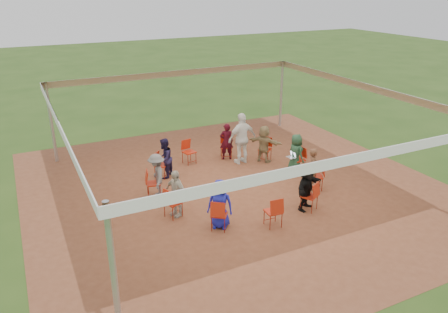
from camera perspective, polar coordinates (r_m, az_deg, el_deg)
name	(u,v)px	position (r m, az deg, el deg)	size (l,w,h in m)	color
ground	(235,187)	(14.47, 1.40, -4.07)	(80.00, 80.00, 0.00)	#2C4A17
dirt_patch	(235,187)	(14.47, 1.40, -4.05)	(13.00, 13.00, 0.00)	brown
tent	(235,119)	(13.60, 1.49, 4.96)	(10.33, 10.33, 3.00)	#B2B2B7
chair_0	(298,160)	(15.73, 9.64, -0.40)	(0.42, 0.44, 0.90)	#B7250E
chair_1	(265,149)	(16.53, 5.38, 0.93)	(0.42, 0.44, 0.90)	#B7250E
chair_2	(226,147)	(16.71, 0.28, 1.27)	(0.42, 0.44, 0.90)	#B7250E
chair_3	(189,152)	(16.23, -4.58, 0.56)	(0.42, 0.44, 0.90)	#B7250E
chair_4	(162,165)	(15.20, -8.14, -1.11)	(0.42, 0.44, 0.90)	#B7250E
chair_5	(153,183)	(13.87, -9.20, -3.50)	(0.42, 0.44, 0.90)	#B7250E
chair_6	(173,203)	(12.63, -6.67, -6.02)	(0.42, 0.44, 0.90)	#B7250E
chair_7	(219,214)	(11.95, -0.62, -7.57)	(0.42, 0.44, 0.90)	#B7250E
chair_8	(273,212)	(12.16, 6.44, -7.17)	(0.42, 0.44, 0.90)	#B7250E
chair_9	(309,196)	(13.15, 11.09, -5.12)	(0.42, 0.44, 0.90)	#B7250E
chair_10	(316,176)	(14.49, 11.95, -2.56)	(0.42, 0.44, 0.90)	#B7250E
person_seated_0	(296,153)	(15.56, 9.36, 0.40)	(0.69, 0.39, 1.41)	#21482F
person_seated_1	(264,144)	(16.33, 5.25, 1.66)	(1.31, 0.49, 1.41)	#9A865A
person_seated_2	(227,141)	(16.50, 0.33, 1.97)	(0.52, 0.34, 1.41)	#390712
person_seated_3	(164,158)	(15.05, -7.78, -0.25)	(0.69, 0.40, 1.41)	#1D183B
person_seated_4	(157,175)	(13.77, -8.77, -2.47)	(0.91, 0.45, 1.41)	slate
person_seated_5	(176,193)	(12.57, -6.31, -4.78)	(0.83, 0.42, 1.41)	beige
person_seated_6	(220,204)	(11.93, -0.52, -6.20)	(0.69, 0.39, 1.41)	#1B1FA2
person_seated_7	(306,187)	(13.07, 10.69, -3.96)	(1.31, 0.49, 1.41)	black
person_seated_8	(313,169)	(14.36, 11.55, -1.61)	(0.52, 0.34, 1.41)	brown
standing_person	(242,138)	(16.06, 2.38, 2.37)	(1.13, 0.58, 1.93)	white
cable_coil	(257,182)	(14.86, 4.30, -3.32)	(0.35, 0.35, 0.03)	black
laptop	(292,156)	(15.48, 8.88, 0.12)	(0.26, 0.32, 0.21)	#B7B7BC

